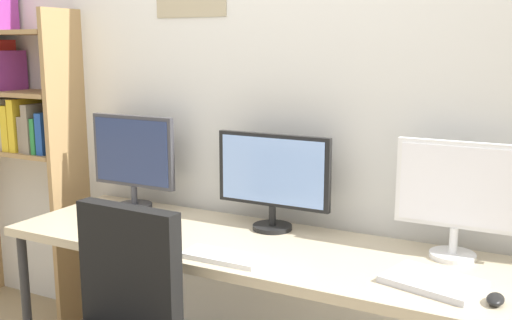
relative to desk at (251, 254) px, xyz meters
name	(u,v)px	position (x,y,z in m)	size (l,w,h in m)	color
wall_back	(292,103)	(0.00, 0.42, 0.61)	(4.63, 0.11, 2.60)	silver
desk	(251,254)	(0.00, 0.00, 0.00)	(2.23, 0.68, 0.74)	tan
bookshelf	(6,105)	(-1.73, 0.23, 0.54)	(0.83, 0.28, 1.94)	#9E7A4C
monitor_left	(133,157)	(-0.80, 0.21, 0.32)	(0.49, 0.18, 0.48)	#38383D
monitor_center	(273,176)	(0.00, 0.21, 0.30)	(0.55, 0.18, 0.44)	black
monitor_right	(457,193)	(0.80, 0.21, 0.31)	(0.47, 0.18, 0.47)	silver
keyboard_main	(223,257)	(0.00, -0.23, 0.06)	(0.32, 0.13, 0.02)	silver
mouse_left_side	(495,299)	(0.99, -0.17, 0.07)	(0.06, 0.10, 0.03)	black
mouse_right_side	(139,242)	(-0.39, -0.25, 0.07)	(0.06, 0.10, 0.03)	silver
laptop_closed	(433,282)	(0.78, -0.11, 0.06)	(0.32, 0.22, 0.02)	silver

